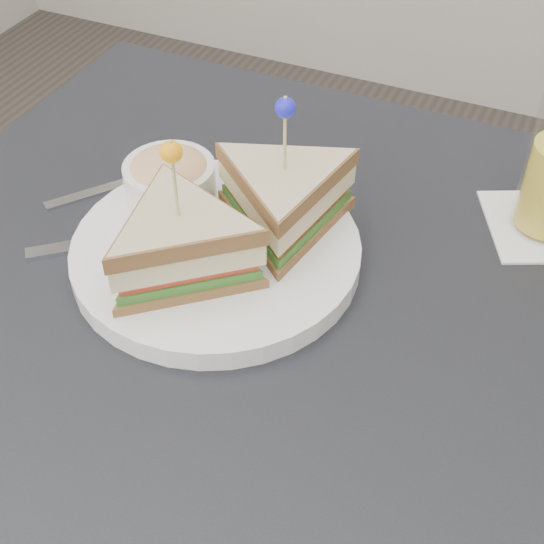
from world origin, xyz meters
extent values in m
cube|color=black|center=(0.00, 0.00, 0.73)|extent=(0.80, 0.80, 0.03)
cylinder|color=black|center=(-0.35, 0.35, 0.36)|extent=(0.04, 0.04, 0.72)
cylinder|color=white|center=(-0.07, 0.05, 0.76)|extent=(0.32, 0.32, 0.02)
cylinder|color=white|center=(-0.07, 0.05, 0.77)|extent=(0.32, 0.32, 0.01)
cylinder|color=#D5C87A|center=(-0.07, 0.00, 0.87)|extent=(0.00, 0.00, 0.09)
sphere|color=#FD9D10|center=(-0.07, 0.00, 0.90)|extent=(0.02, 0.02, 0.02)
cylinder|color=#D5C87A|center=(-0.02, 0.10, 0.87)|extent=(0.00, 0.00, 0.09)
sphere|color=#1A1DC8|center=(-0.02, 0.10, 0.90)|extent=(0.02, 0.02, 0.02)
cylinder|color=white|center=(-0.14, 0.10, 0.79)|extent=(0.11, 0.11, 0.04)
ellipsoid|color=#E0B772|center=(-0.14, 0.10, 0.80)|extent=(0.09, 0.09, 0.04)
cube|color=silver|center=(-0.23, 0.09, 0.75)|extent=(0.08, 0.10, 0.00)
cube|color=silver|center=(-0.18, 0.16, 0.75)|extent=(0.03, 0.03, 0.00)
cube|color=silver|center=(-0.20, 0.01, 0.75)|extent=(0.08, 0.07, 0.01)
cube|color=silver|center=(-0.12, 0.07, 0.75)|extent=(0.10, 0.09, 0.00)
cylinder|color=silver|center=(-0.08, 0.11, 0.75)|extent=(0.03, 0.03, 0.00)
cube|color=white|center=(0.21, 0.23, 0.75)|extent=(0.15, 0.15, 0.00)
camera|label=1|loc=(0.20, -0.41, 1.24)|focal=50.00mm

